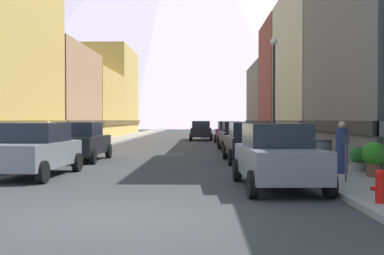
{
  "coord_description": "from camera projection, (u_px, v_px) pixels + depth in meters",
  "views": [
    {
      "loc": [
        1.76,
        -9.11,
        1.88
      ],
      "look_at": [
        0.73,
        36.6,
        1.15
      ],
      "focal_mm": 44.67,
      "sensor_mm": 36.0,
      "label": 1
    }
  ],
  "objects": [
    {
      "name": "potted_plant_1",
      "position": [
        315.0,
        149.0,
        22.29
      ],
      "size": [
        0.55,
        0.55,
        0.81
      ],
      "color": "gray",
      "rests_on": "sidewalk_right"
    },
    {
      "name": "parking_meter_near",
      "position": [
        346.0,
        151.0,
        13.28
      ],
      "size": [
        0.14,
        0.1,
        1.33
      ],
      "color": "#595960",
      "rests_on": "sidewalk_right"
    },
    {
      "name": "car_left_0",
      "position": [
        35.0,
        149.0,
        15.79
      ],
      "size": [
        2.24,
        4.48,
        1.78
      ],
      "color": "slate",
      "rests_on": "ground"
    },
    {
      "name": "ground_plane",
      "position": [
        111.0,
        218.0,
        9.17
      ],
      "size": [
        400.0,
        400.0,
        0.0
      ],
      "primitive_type": "plane",
      "color": "#373737"
    },
    {
      "name": "pedestrian_2",
      "position": [
        48.0,
        138.0,
        24.73
      ],
      "size": [
        0.36,
        0.36,
        1.68
      ],
      "color": "navy",
      "rests_on": "sidewalk_left"
    },
    {
      "name": "car_driving_0",
      "position": [
        201.0,
        131.0,
        43.96
      ],
      "size": [
        2.06,
        4.4,
        1.78
      ],
      "color": "black",
      "rests_on": "ground"
    },
    {
      "name": "potted_plant_2",
      "position": [
        374.0,
        157.0,
        14.58
      ],
      "size": [
        0.73,
        0.73,
        1.06
      ],
      "color": "brown",
      "rests_on": "sidewalk_right"
    },
    {
      "name": "storefront_right_3",
      "position": [
        298.0,
        83.0,
        44.47
      ],
      "size": [
        6.63,
        9.27,
        11.02
      ],
      "color": "brown",
      "rests_on": "ground"
    },
    {
      "name": "car_right_0",
      "position": [
        277.0,
        156.0,
        13.08
      ],
      "size": [
        2.23,
        4.48,
        1.78
      ],
      "color": "slate",
      "rests_on": "ground"
    },
    {
      "name": "fire_hydrant_near",
      "position": [
        380.0,
        185.0,
        9.9
      ],
      "size": [
        0.4,
        0.22,
        0.7
      ],
      "color": "red",
      "rests_on": "sidewalk_right"
    },
    {
      "name": "storefront_right_2",
      "position": [
        350.0,
        71.0,
        33.31
      ],
      "size": [
        9.36,
        11.88,
        10.99
      ],
      "color": "beige",
      "rests_on": "ground"
    },
    {
      "name": "storefront_right_4",
      "position": [
        288.0,
        102.0,
        55.96
      ],
      "size": [
        8.85,
        13.26,
        8.34
      ],
      "color": "#66605B",
      "rests_on": "ground"
    },
    {
      "name": "sidewalk_left",
      "position": [
        117.0,
        139.0,
        44.3
      ],
      "size": [
        2.5,
        100.0,
        0.15
      ],
      "primitive_type": "cube",
      "color": "gray",
      "rests_on": "ground"
    },
    {
      "name": "car_right_2",
      "position": [
        236.0,
        136.0,
        28.89
      ],
      "size": [
        2.2,
        4.46,
        1.78
      ],
      "color": "black",
      "rests_on": "ground"
    },
    {
      "name": "potted_plant_0",
      "position": [
        358.0,
        159.0,
        16.04
      ],
      "size": [
        0.57,
        0.57,
        0.82
      ],
      "color": "gray",
      "rests_on": "sidewalk_right"
    },
    {
      "name": "car_right_3",
      "position": [
        229.0,
        132.0,
        37.49
      ],
      "size": [
        2.18,
        4.45,
        1.78
      ],
      "color": "#591E72",
      "rests_on": "ground"
    },
    {
      "name": "sidewalk_right",
      "position": [
        251.0,
        139.0,
        44.02
      ],
      "size": [
        2.5,
        100.0,
        0.15
      ],
      "primitive_type": "cube",
      "color": "gray",
      "rests_on": "ground"
    },
    {
      "name": "trash_bin_right",
      "position": [
        324.0,
        153.0,
        18.04
      ],
      "size": [
        0.59,
        0.59,
        0.98
      ],
      "color": "#4C5156",
      "rests_on": "sidewalk_right"
    },
    {
      "name": "mountain_backdrop",
      "position": [
        179.0,
        8.0,
        268.31
      ],
      "size": [
        349.87,
        349.87,
        130.08
      ],
      "primitive_type": "cone",
      "color": "silver",
      "rests_on": "ground"
    },
    {
      "name": "storefront_left_3",
      "position": [
        81.0,
        106.0,
        50.28
      ],
      "size": [
        7.48,
        12.16,
        6.98
      ],
      "color": "#D8B259",
      "rests_on": "ground"
    },
    {
      "name": "car_right_1",
      "position": [
        249.0,
        142.0,
        21.21
      ],
      "size": [
        2.17,
        4.45,
        1.78
      ],
      "color": "black",
      "rests_on": "ground"
    },
    {
      "name": "storefront_left_4",
      "position": [
        106.0,
        93.0,
        62.54
      ],
      "size": [
        7.27,
        12.39,
        11.14
      ],
      "color": "#D8B259",
      "rests_on": "ground"
    },
    {
      "name": "streetlamp_right",
      "position": [
        274.0,
        78.0,
        24.06
      ],
      "size": [
        0.36,
        0.36,
        5.86
      ],
      "color": "black",
      "rests_on": "sidewalk_right"
    },
    {
      "name": "car_left_1",
      "position": [
        81.0,
        141.0,
        21.76
      ],
      "size": [
        2.08,
        4.41,
        1.78
      ],
      "color": "black",
      "rests_on": "ground"
    },
    {
      "name": "storefront_left_2",
      "position": [
        45.0,
        97.0,
        38.22
      ],
      "size": [
        7.15,
        11.53,
        7.75
      ],
      "color": "tan",
      "rests_on": "ground"
    },
    {
      "name": "pedestrian_1",
      "position": [
        290.0,
        140.0,
        24.64
      ],
      "size": [
        0.36,
        0.36,
        1.55
      ],
      "color": "brown",
      "rests_on": "sidewalk_right"
    },
    {
      "name": "pedestrian_0",
      "position": [
        342.0,
        149.0,
        15.39
      ],
      "size": [
        0.36,
        0.36,
        1.68
      ],
      "color": "navy",
      "rests_on": "sidewalk_right"
    }
  ]
}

